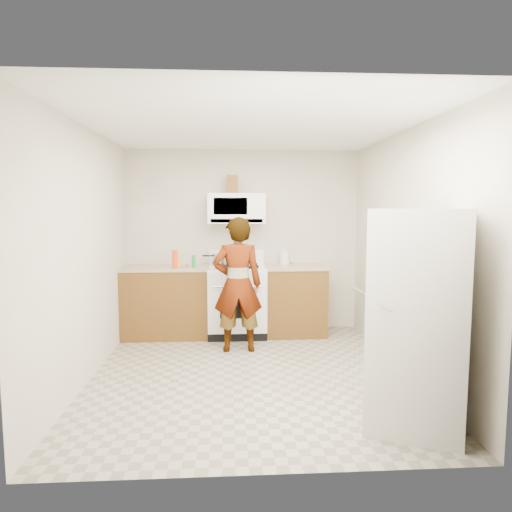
{
  "coord_description": "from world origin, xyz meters",
  "views": [
    {
      "loc": [
        -0.22,
        -4.55,
        1.7
      ],
      "look_at": [
        0.1,
        0.55,
        1.17
      ],
      "focal_mm": 32.0,
      "sensor_mm": 36.0,
      "label": 1
    }
  ],
  "objects": [
    {
      "name": "gas_range",
      "position": [
        -0.1,
        1.48,
        0.49
      ],
      "size": [
        0.76,
        0.65,
        1.13
      ],
      "color": "white",
      "rests_on": "floor"
    },
    {
      "name": "broom",
      "position": [
        1.53,
        0.72,
        0.6
      ],
      "size": [
        0.24,
        0.14,
        1.19
      ],
      "primitive_type": "cylinder",
      "rotation": [
        0.14,
        -0.14,
        -0.32
      ],
      "color": "white",
      "rests_on": "floor"
    },
    {
      "name": "jug",
      "position": [
        -0.15,
        1.63,
        2.02
      ],
      "size": [
        0.15,
        0.15,
        0.24
      ],
      "primitive_type": "cube",
      "rotation": [
        0.0,
        0.0,
        -0.08
      ],
      "color": "brown",
      "rests_on": "microwave"
    },
    {
      "name": "cabinet_right",
      "position": [
        0.68,
        1.49,
        0.45
      ],
      "size": [
        0.8,
        0.62,
        0.9
      ],
      "primitive_type": "cube",
      "color": "brown",
      "rests_on": "floor"
    },
    {
      "name": "counter_left",
      "position": [
        -1.04,
        1.49,
        0.92
      ],
      "size": [
        1.14,
        0.64,
        0.03
      ],
      "primitive_type": "cube",
      "color": "tan",
      "rests_on": "cabinet_left"
    },
    {
      "name": "fridge",
      "position": [
        1.24,
        -1.19,
        0.85
      ],
      "size": [
        0.93,
        0.93,
        1.7
      ],
      "primitive_type": "cube",
      "rotation": [
        0.0,
        0.0,
        -0.42
      ],
      "color": "beige",
      "rests_on": "floor"
    },
    {
      "name": "person",
      "position": [
        -0.11,
        0.79,
        0.8
      ],
      "size": [
        0.6,
        0.4,
        1.6
      ],
      "primitive_type": "imported",
      "rotation": [
        0.0,
        0.0,
        3.17
      ],
      "color": "tan",
      "rests_on": "floor"
    },
    {
      "name": "bottle_spray",
      "position": [
        -0.89,
        1.29,
        1.05
      ],
      "size": [
        0.08,
        0.08,
        0.24
      ],
      "primitive_type": "cylinder",
      "rotation": [
        0.0,
        0.0,
        -0.19
      ],
      "color": "red",
      "rests_on": "counter_left"
    },
    {
      "name": "back_wall",
      "position": [
        0.0,
        1.79,
        1.25
      ],
      "size": [
        3.2,
        0.02,
        2.5
      ],
      "primitive_type": "cube",
      "color": "beige",
      "rests_on": "floor"
    },
    {
      "name": "right_wall",
      "position": [
        1.59,
        0.0,
        1.25
      ],
      "size": [
        0.02,
        3.6,
        2.5
      ],
      "primitive_type": "cube",
      "color": "beige",
      "rests_on": "floor"
    },
    {
      "name": "saucepan",
      "position": [
        -0.3,
        1.61,
        1.02
      ],
      "size": [
        0.31,
        0.31,
        0.13
      ],
      "primitive_type": "cylinder",
      "rotation": [
        0.0,
        0.0,
        -0.39
      ],
      "color": "#BCBBC0",
      "rests_on": "gas_range"
    },
    {
      "name": "microwave",
      "position": [
        -0.1,
        1.61,
        1.7
      ],
      "size": [
        0.76,
        0.38,
        0.4
      ],
      "primitive_type": "cube",
      "color": "white",
      "rests_on": "back_wall"
    },
    {
      "name": "cabinet_left",
      "position": [
        -1.04,
        1.49,
        0.45
      ],
      "size": [
        1.12,
        0.62,
        0.9
      ],
      "primitive_type": "cube",
      "color": "brown",
      "rests_on": "floor"
    },
    {
      "name": "kettle",
      "position": [
        0.57,
        1.67,
        1.02
      ],
      "size": [
        0.14,
        0.14,
        0.16
      ],
      "primitive_type": "cylinder",
      "rotation": [
        0.0,
        0.0,
        0.02
      ],
      "color": "silver",
      "rests_on": "counter_right"
    },
    {
      "name": "pot_lid",
      "position": [
        -0.76,
        1.42,
        0.94
      ],
      "size": [
        0.25,
        0.25,
        0.01
      ],
      "primitive_type": "cylinder",
      "rotation": [
        0.0,
        0.0,
        0.11
      ],
      "color": "white",
      "rests_on": "counter_left"
    },
    {
      "name": "counter_right",
      "position": [
        0.68,
        1.49,
        0.92
      ],
      "size": [
        0.82,
        0.64,
        0.03
      ],
      "primitive_type": "cube",
      "color": "tan",
      "rests_on": "cabinet_right"
    },
    {
      "name": "bottle_hot_sauce",
      "position": [
        -0.86,
        1.34,
        1.01
      ],
      "size": [
        0.06,
        0.06,
        0.14
      ],
      "primitive_type": "cylinder",
      "rotation": [
        0.0,
        0.0,
        0.23
      ],
      "color": "#FEAD1C",
      "rests_on": "counter_left"
    },
    {
      "name": "bottle_green_cap",
      "position": [
        -0.66,
        1.37,
        1.02
      ],
      "size": [
        0.07,
        0.07,
        0.16
      ],
      "primitive_type": "cylinder",
      "rotation": [
        0.0,
        0.0,
        0.42
      ],
      "color": "#188734",
      "rests_on": "counter_left"
    },
    {
      "name": "tray",
      "position": [
        0.01,
        1.39,
        0.96
      ],
      "size": [
        0.28,
        0.22,
        0.05
      ],
      "primitive_type": "cube",
      "rotation": [
        0.0,
        0.0,
        -0.28
      ],
      "color": "silver",
      "rests_on": "gas_range"
    },
    {
      "name": "floor",
      "position": [
        0.0,
        0.0,
        0.0
      ],
      "size": [
        3.6,
        3.6,
        0.0
      ],
      "primitive_type": "plane",
      "color": "gray",
      "rests_on": "ground"
    }
  ]
}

